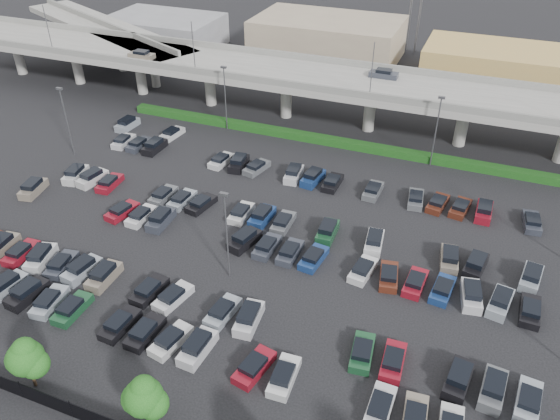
% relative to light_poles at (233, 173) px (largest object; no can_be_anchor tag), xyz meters
% --- Properties ---
extents(ground, '(280.00, 280.00, 0.00)m').
position_rel_light_poles_xyz_m(ground, '(4.13, -2.00, -6.24)').
color(ground, black).
extents(overpass, '(150.00, 13.00, 15.80)m').
position_rel_light_poles_xyz_m(overpass, '(3.95, 29.99, 0.73)').
color(overpass, gray).
rests_on(overpass, ground).
extents(on_ramp, '(50.93, 30.13, 8.80)m').
position_rel_light_poles_xyz_m(on_ramp, '(-47.98, 41.05, 0.62)').
color(on_ramp, gray).
rests_on(on_ramp, ground).
extents(hedge, '(66.00, 1.60, 1.10)m').
position_rel_light_poles_xyz_m(hedge, '(4.13, 23.00, -5.69)').
color(hedge, '#113B12').
rests_on(hedge, ground).
extents(tree_row, '(65.07, 3.66, 5.94)m').
position_rel_light_poles_xyz_m(tree_row, '(4.83, -28.53, -2.72)').
color(tree_row, '#332316').
rests_on(tree_row, ground).
extents(parked_cars, '(63.04, 41.62, 1.67)m').
position_rel_light_poles_xyz_m(parked_cars, '(3.03, -5.86, -5.61)').
color(parked_cars, '#525459').
rests_on(parked_cars, ground).
extents(light_poles, '(66.90, 48.38, 10.30)m').
position_rel_light_poles_xyz_m(light_poles, '(0.00, 0.00, 0.00)').
color(light_poles, '#4E4E53').
rests_on(light_poles, ground).
extents(distant_buildings, '(138.00, 24.00, 9.00)m').
position_rel_light_poles_xyz_m(distant_buildings, '(16.50, 59.81, -2.49)').
color(distant_buildings, gray).
rests_on(distant_buildings, ground).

